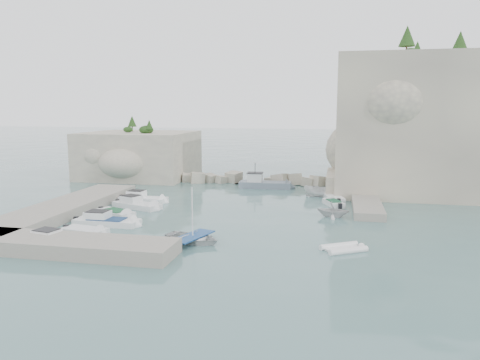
% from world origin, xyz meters
% --- Properties ---
extents(ground, '(400.00, 400.00, 0.00)m').
position_xyz_m(ground, '(0.00, 0.00, 0.00)').
color(ground, slate).
rests_on(ground, ground).
extents(cliff_east, '(26.00, 22.00, 17.00)m').
position_xyz_m(cliff_east, '(23.00, 23.00, 8.50)').
color(cliff_east, beige).
rests_on(cliff_east, ground).
extents(cliff_terrace, '(8.00, 10.00, 2.50)m').
position_xyz_m(cliff_terrace, '(13.00, 18.00, 1.25)').
color(cliff_terrace, beige).
rests_on(cliff_terrace, ground).
extents(outcrop_west, '(16.00, 14.00, 7.00)m').
position_xyz_m(outcrop_west, '(-20.00, 25.00, 3.50)').
color(outcrop_west, beige).
rests_on(outcrop_west, ground).
extents(quay_west, '(5.00, 24.00, 1.10)m').
position_xyz_m(quay_west, '(-17.00, -1.00, 0.55)').
color(quay_west, '#9E9689').
rests_on(quay_west, ground).
extents(quay_south, '(18.00, 4.00, 1.10)m').
position_xyz_m(quay_south, '(-10.00, -12.50, 0.55)').
color(quay_south, '#9E9689').
rests_on(quay_south, ground).
extents(ledge_east, '(3.00, 16.00, 0.80)m').
position_xyz_m(ledge_east, '(13.50, 10.00, 0.40)').
color(ledge_east, '#9E9689').
rests_on(ledge_east, ground).
extents(breakwater, '(28.00, 3.00, 1.40)m').
position_xyz_m(breakwater, '(-1.00, 22.00, 0.70)').
color(breakwater, beige).
rests_on(breakwater, ground).
extents(motorboat_a, '(6.23, 2.20, 1.40)m').
position_xyz_m(motorboat_a, '(-11.55, 6.61, 0.00)').
color(motorboat_a, white).
rests_on(motorboat_a, ground).
extents(motorboat_b, '(6.46, 3.94, 1.40)m').
position_xyz_m(motorboat_b, '(-10.86, 3.38, 0.00)').
color(motorboat_b, silver).
rests_on(motorboat_b, ground).
extents(motorboat_c, '(5.16, 3.73, 0.70)m').
position_xyz_m(motorboat_c, '(-11.43, -0.66, 0.00)').
color(motorboat_c, silver).
rests_on(motorboat_c, ground).
extents(motorboat_d, '(6.72, 2.05, 1.40)m').
position_xyz_m(motorboat_d, '(-10.43, -4.24, 0.00)').
color(motorboat_d, white).
rests_on(motorboat_d, ground).
extents(motorboat_e, '(4.55, 2.48, 0.70)m').
position_xyz_m(motorboat_e, '(-10.73, -7.61, 0.00)').
color(motorboat_e, silver).
rests_on(motorboat_e, ground).
extents(motorboat_f, '(6.40, 3.08, 1.40)m').
position_xyz_m(motorboat_f, '(-11.11, -11.36, 0.00)').
color(motorboat_f, white).
rests_on(motorboat_f, ground).
extents(rowboat, '(5.56, 4.67, 0.98)m').
position_xyz_m(rowboat, '(-0.98, -7.95, 0.00)').
color(rowboat, silver).
rests_on(rowboat, ground).
extents(inflatable_dinghy, '(3.88, 3.29, 0.44)m').
position_xyz_m(inflatable_dinghy, '(10.93, -7.77, 0.00)').
color(inflatable_dinghy, white).
rests_on(inflatable_dinghy, ground).
extents(tender_east_a, '(3.43, 3.05, 1.65)m').
position_xyz_m(tender_east_a, '(9.98, 3.37, 0.00)').
color(tender_east_a, silver).
rests_on(tender_east_a, ground).
extents(tender_east_b, '(2.71, 4.10, 0.70)m').
position_xyz_m(tender_east_b, '(9.99, 8.79, 0.00)').
color(tender_east_b, silver).
rests_on(tender_east_b, ground).
extents(tender_east_c, '(2.92, 5.35, 0.70)m').
position_xyz_m(tender_east_c, '(9.92, 12.21, 0.00)').
color(tender_east_c, white).
rests_on(tender_east_c, ground).
extents(tender_east_d, '(4.32, 1.69, 1.66)m').
position_xyz_m(tender_east_d, '(8.51, 13.95, 0.00)').
color(tender_east_d, silver).
rests_on(tender_east_d, ground).
extents(work_boat, '(7.72, 2.63, 2.20)m').
position_xyz_m(work_boat, '(0.79, 18.81, 0.00)').
color(work_boat, slate).
rests_on(work_boat, ground).
extents(rowboat_mast, '(0.10, 0.10, 4.20)m').
position_xyz_m(rowboat_mast, '(-0.98, -7.95, 2.59)').
color(rowboat_mast, white).
rests_on(rowboat_mast, rowboat).
extents(vegetation, '(53.48, 13.88, 13.40)m').
position_xyz_m(vegetation, '(17.83, 24.40, 17.93)').
color(vegetation, '#1E4219').
rests_on(vegetation, ground).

